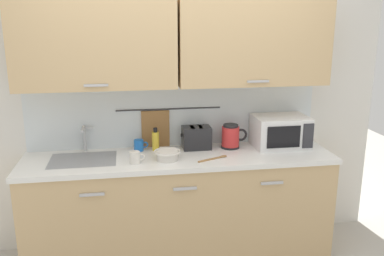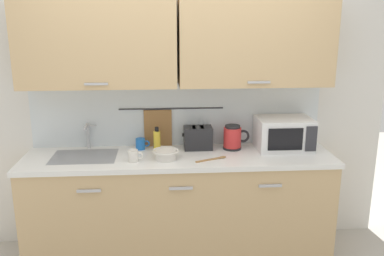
{
  "view_description": "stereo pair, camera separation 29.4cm",
  "coord_description": "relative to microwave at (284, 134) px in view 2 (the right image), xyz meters",
  "views": [
    {
      "loc": [
        -0.42,
        -2.9,
        1.99
      ],
      "look_at": [
        0.11,
        0.33,
        1.12
      ],
      "focal_mm": 38.91,
      "sensor_mm": 36.0,
      "label": 1
    },
    {
      "loc": [
        -0.13,
        -2.93,
        1.99
      ],
      "look_at": [
        0.11,
        0.33,
        1.12
      ],
      "focal_mm": 38.91,
      "sensor_mm": 36.0,
      "label": 2
    }
  ],
  "objects": [
    {
      "name": "counter_unit",
      "position": [
        -0.91,
        -0.11,
        -0.58
      ],
      "size": [
        2.53,
        0.64,
        0.9
      ],
      "color": "tan",
      "rests_on": "ground"
    },
    {
      "name": "back_wall_assembly",
      "position": [
        -0.9,
        0.12,
        0.49
      ],
      "size": [
        3.7,
        0.41,
        2.5
      ],
      "color": "silver",
      "rests_on": "ground"
    },
    {
      "name": "sink_faucet",
      "position": [
        -1.67,
        0.12,
        0.01
      ],
      "size": [
        0.09,
        0.17,
        0.22
      ],
      "color": "#B2B5BA",
      "rests_on": "counter_unit"
    },
    {
      "name": "microwave",
      "position": [
        0.0,
        0.0,
        0.0
      ],
      "size": [
        0.46,
        0.35,
        0.27
      ],
      "color": "white",
      "rests_on": "counter_unit"
    },
    {
      "name": "electric_kettle",
      "position": [
        -0.43,
        0.03,
        -0.03
      ],
      "size": [
        0.23,
        0.16,
        0.21
      ],
      "color": "black",
      "rests_on": "counter_unit"
    },
    {
      "name": "dish_soap_bottle",
      "position": [
        -1.08,
        0.06,
        -0.05
      ],
      "size": [
        0.06,
        0.06,
        0.2
      ],
      "color": "yellow",
      "rests_on": "counter_unit"
    },
    {
      "name": "mug_near_sink",
      "position": [
        -1.26,
        -0.24,
        -0.09
      ],
      "size": [
        0.12,
        0.08,
        0.09
      ],
      "color": "silver",
      "rests_on": "counter_unit"
    },
    {
      "name": "mixing_bowl",
      "position": [
        -1.01,
        -0.2,
        -0.09
      ],
      "size": [
        0.21,
        0.21,
        0.08
      ],
      "color": "silver",
      "rests_on": "counter_unit"
    },
    {
      "name": "toaster",
      "position": [
        -0.73,
        0.06,
        -0.04
      ],
      "size": [
        0.26,
        0.17,
        0.19
      ],
      "color": "#232326",
      "rests_on": "counter_unit"
    },
    {
      "name": "mug_by_kettle",
      "position": [
        -1.22,
        0.08,
        -0.09
      ],
      "size": [
        0.12,
        0.08,
        0.09
      ],
      "color": "blue",
      "rests_on": "counter_unit"
    },
    {
      "name": "wooden_spoon",
      "position": [
        -0.62,
        -0.23,
        -0.13
      ],
      "size": [
        0.26,
        0.14,
        0.01
      ],
      "color": "#9E7042",
      "rests_on": "counter_unit"
    }
  ]
}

